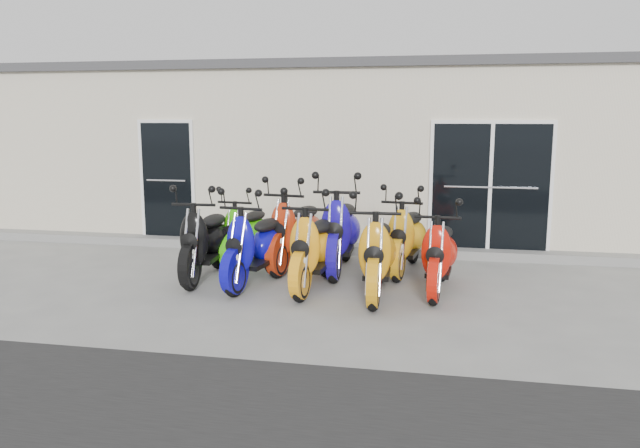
# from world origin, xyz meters

# --- Properties ---
(ground) EXTENTS (80.00, 80.00, 0.00)m
(ground) POSITION_xyz_m (0.00, 0.00, 0.00)
(ground) COLOR gray
(ground) RESTS_ON ground
(building) EXTENTS (14.00, 6.00, 3.20)m
(building) POSITION_xyz_m (0.00, 5.20, 1.60)
(building) COLOR beige
(building) RESTS_ON ground
(roof_cap) EXTENTS (14.20, 6.20, 0.16)m
(roof_cap) POSITION_xyz_m (0.00, 5.20, 3.28)
(roof_cap) COLOR #3F3F42
(roof_cap) RESTS_ON building
(front_step) EXTENTS (14.00, 0.40, 0.15)m
(front_step) POSITION_xyz_m (0.00, 2.02, 0.07)
(front_step) COLOR gray
(front_step) RESTS_ON ground
(door_left) EXTENTS (1.07, 0.08, 2.22)m
(door_left) POSITION_xyz_m (-3.20, 2.17, 1.26)
(door_left) COLOR black
(door_left) RESTS_ON front_step
(door_right) EXTENTS (2.02, 0.08, 2.22)m
(door_right) POSITION_xyz_m (2.60, 2.17, 1.26)
(door_right) COLOR black
(door_right) RESTS_ON front_step
(scooter_front_black) EXTENTS (0.82, 1.99, 1.45)m
(scooter_front_black) POSITION_xyz_m (-1.58, -0.12, 0.72)
(scooter_front_black) COLOR black
(scooter_front_black) RESTS_ON ground
(scooter_front_blue) EXTENTS (0.98, 2.03, 1.44)m
(scooter_front_blue) POSITION_xyz_m (-0.75, -0.29, 0.72)
(scooter_front_blue) COLOR #0C08A0
(scooter_front_blue) RESTS_ON ground
(scooter_front_orange_a) EXTENTS (0.87, 2.04, 1.47)m
(scooter_front_orange_a) POSITION_xyz_m (0.11, -0.33, 0.73)
(scooter_front_orange_a) COLOR orange
(scooter_front_orange_a) RESTS_ON ground
(scooter_front_orange_b) EXTENTS (0.80, 2.02, 1.47)m
(scooter_front_orange_b) POSITION_xyz_m (1.00, -0.52, 0.74)
(scooter_front_orange_b) COLOR orange
(scooter_front_orange_b) RESTS_ON ground
(scooter_front_red) EXTENTS (0.82, 1.90, 1.37)m
(scooter_front_red) POSITION_xyz_m (1.81, -0.19, 0.68)
(scooter_front_red) COLOR red
(scooter_front_red) RESTS_ON ground
(scooter_back_green) EXTENTS (0.81, 1.83, 1.31)m
(scooter_back_green) POSITION_xyz_m (-1.29, 0.91, 0.65)
(scooter_back_green) COLOR #37C109
(scooter_back_green) RESTS_ON ground
(scooter_back_red) EXTENTS (1.04, 2.12, 1.50)m
(scooter_back_red) POSITION_xyz_m (-0.43, 0.79, 0.75)
(scooter_back_red) COLOR #B22A0D
(scooter_back_red) RESTS_ON ground
(scooter_back_blue) EXTENTS (0.86, 2.19, 1.60)m
(scooter_back_blue) POSITION_xyz_m (0.30, 0.72, 0.80)
(scooter_back_blue) COLOR #180B9D
(scooter_back_blue) RESTS_ON ground
(scooter_back_yellow) EXTENTS (0.93, 1.98, 1.41)m
(scooter_back_yellow) POSITION_xyz_m (1.30, 0.85, 0.70)
(scooter_back_yellow) COLOR orange
(scooter_back_yellow) RESTS_ON ground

